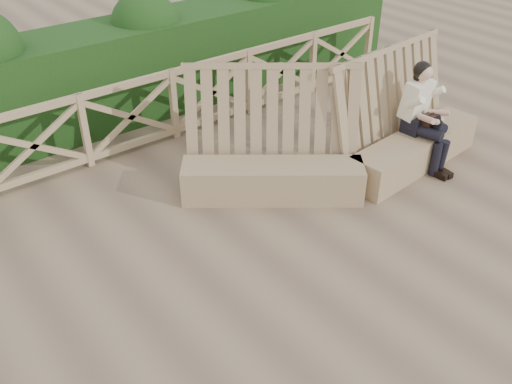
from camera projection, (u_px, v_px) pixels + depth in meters
ground at (286, 273)px, 6.27m from camera, size 60.00×60.00×0.00m
bench at (345, 152)px, 7.70m from camera, size 4.34×2.07×1.62m
woman at (423, 112)px, 7.82m from camera, size 0.45×0.91×1.50m
guardrail at (131, 117)px, 8.27m from camera, size 10.10×0.09×1.10m
hedge at (94, 79)px, 8.95m from camera, size 12.00×1.20×1.50m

